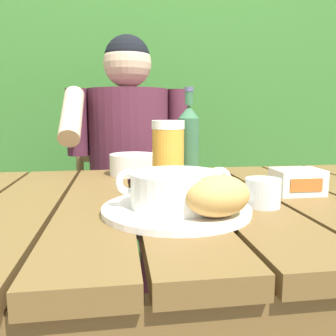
{
  "coord_description": "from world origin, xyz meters",
  "views": [
    {
      "loc": [
        -0.11,
        -0.77,
        0.96
      ],
      "look_at": [
        -0.0,
        -0.02,
        0.84
      ],
      "focal_mm": 37.84,
      "sensor_mm": 36.0,
      "label": 1
    }
  ],
  "objects_px": {
    "bread_roll": "(218,196)",
    "serving_plate": "(175,209)",
    "beer_glass": "(168,154)",
    "beer_bottle": "(189,142)",
    "butter_tub": "(297,182)",
    "table_knife": "(234,200)",
    "person_eating": "(129,168)",
    "water_glass_small": "(263,193)",
    "soup_bowl": "(175,189)",
    "chair_near_diner": "(129,216)",
    "diner_bowl": "(133,164)"
  },
  "relations": [
    {
      "from": "person_eating",
      "to": "beer_bottle",
      "type": "relative_size",
      "value": 4.94
    },
    {
      "from": "bread_roll",
      "to": "serving_plate",
      "type": "bearing_deg",
      "value": 130.6
    },
    {
      "from": "serving_plate",
      "to": "butter_tub",
      "type": "bearing_deg",
      "value": 19.91
    },
    {
      "from": "beer_glass",
      "to": "water_glass_small",
      "type": "bearing_deg",
      "value": -53.43
    },
    {
      "from": "bread_roll",
      "to": "butter_tub",
      "type": "height_order",
      "value": "bread_roll"
    },
    {
      "from": "serving_plate",
      "to": "beer_glass",
      "type": "xyz_separation_m",
      "value": [
        0.02,
        0.24,
        0.08
      ]
    },
    {
      "from": "serving_plate",
      "to": "butter_tub",
      "type": "relative_size",
      "value": 2.61
    },
    {
      "from": "soup_bowl",
      "to": "water_glass_small",
      "type": "relative_size",
      "value": 3.09
    },
    {
      "from": "soup_bowl",
      "to": "table_knife",
      "type": "distance_m",
      "value": 0.15
    },
    {
      "from": "chair_near_diner",
      "to": "soup_bowl",
      "type": "bearing_deg",
      "value": -86.4
    },
    {
      "from": "butter_tub",
      "to": "water_glass_small",
      "type": "bearing_deg",
      "value": -142.62
    },
    {
      "from": "person_eating",
      "to": "diner_bowl",
      "type": "relative_size",
      "value": 8.93
    },
    {
      "from": "beer_glass",
      "to": "water_glass_small",
      "type": "relative_size",
      "value": 2.35
    },
    {
      "from": "bread_roll",
      "to": "diner_bowl",
      "type": "relative_size",
      "value": 1.07
    },
    {
      "from": "bread_roll",
      "to": "butter_tub",
      "type": "relative_size",
      "value": 1.38
    },
    {
      "from": "bread_roll",
      "to": "beer_glass",
      "type": "height_order",
      "value": "beer_glass"
    },
    {
      "from": "beer_glass",
      "to": "serving_plate",
      "type": "bearing_deg",
      "value": -95.08
    },
    {
      "from": "chair_near_diner",
      "to": "beer_bottle",
      "type": "height_order",
      "value": "beer_bottle"
    },
    {
      "from": "bread_roll",
      "to": "beer_bottle",
      "type": "distance_m",
      "value": 0.37
    },
    {
      "from": "chair_near_diner",
      "to": "serving_plate",
      "type": "height_order",
      "value": "chair_near_diner"
    },
    {
      "from": "beer_bottle",
      "to": "butter_tub",
      "type": "xyz_separation_m",
      "value": [
        0.22,
        -0.18,
        -0.08
      ]
    },
    {
      "from": "person_eating",
      "to": "beer_bottle",
      "type": "bearing_deg",
      "value": -72.63
    },
    {
      "from": "person_eating",
      "to": "serving_plate",
      "type": "height_order",
      "value": "person_eating"
    },
    {
      "from": "water_glass_small",
      "to": "serving_plate",
      "type": "bearing_deg",
      "value": -174.94
    },
    {
      "from": "beer_bottle",
      "to": "water_glass_small",
      "type": "xyz_separation_m",
      "value": [
        0.1,
        -0.27,
        -0.08
      ]
    },
    {
      "from": "water_glass_small",
      "to": "diner_bowl",
      "type": "bearing_deg",
      "value": 120.9
    },
    {
      "from": "person_eating",
      "to": "water_glass_small",
      "type": "xyz_separation_m",
      "value": [
        0.25,
        -0.75,
        0.06
      ]
    },
    {
      "from": "table_knife",
      "to": "diner_bowl",
      "type": "bearing_deg",
      "value": 118.36
    },
    {
      "from": "serving_plate",
      "to": "beer_glass",
      "type": "relative_size",
      "value": 1.68
    },
    {
      "from": "beer_glass",
      "to": "person_eating",
      "type": "bearing_deg",
      "value": 99.01
    },
    {
      "from": "diner_bowl",
      "to": "chair_near_diner",
      "type": "bearing_deg",
      "value": 90.0
    },
    {
      "from": "soup_bowl",
      "to": "diner_bowl",
      "type": "distance_m",
      "value": 0.43
    },
    {
      "from": "bread_roll",
      "to": "beer_glass",
      "type": "bearing_deg",
      "value": 97.8
    },
    {
      "from": "soup_bowl",
      "to": "chair_near_diner",
      "type": "bearing_deg",
      "value": 93.6
    },
    {
      "from": "bread_roll",
      "to": "person_eating",
      "type": "bearing_deg",
      "value": 98.57
    },
    {
      "from": "serving_plate",
      "to": "beer_bottle",
      "type": "xyz_separation_m",
      "value": [
        0.08,
        0.29,
        0.1
      ]
    },
    {
      "from": "beer_glass",
      "to": "beer_bottle",
      "type": "height_order",
      "value": "beer_bottle"
    },
    {
      "from": "beer_bottle",
      "to": "diner_bowl",
      "type": "relative_size",
      "value": 1.81
    },
    {
      "from": "serving_plate",
      "to": "butter_tub",
      "type": "xyz_separation_m",
      "value": [
        0.31,
        0.11,
        0.02
      ]
    },
    {
      "from": "beer_bottle",
      "to": "butter_tub",
      "type": "distance_m",
      "value": 0.3
    },
    {
      "from": "water_glass_small",
      "to": "butter_tub",
      "type": "height_order",
      "value": "same"
    },
    {
      "from": "beer_glass",
      "to": "table_knife",
      "type": "xyz_separation_m",
      "value": [
        0.12,
        -0.18,
        -0.08
      ]
    },
    {
      "from": "table_knife",
      "to": "diner_bowl",
      "type": "height_order",
      "value": "diner_bowl"
    },
    {
      "from": "beer_glass",
      "to": "beer_bottle",
      "type": "xyz_separation_m",
      "value": [
        0.06,
        0.06,
        0.02
      ]
    },
    {
      "from": "beer_glass",
      "to": "water_glass_small",
      "type": "height_order",
      "value": "beer_glass"
    },
    {
      "from": "beer_glass",
      "to": "butter_tub",
      "type": "distance_m",
      "value": 0.32
    },
    {
      "from": "soup_bowl",
      "to": "beer_bottle",
      "type": "relative_size",
      "value": 0.87
    },
    {
      "from": "bread_roll",
      "to": "diner_bowl",
      "type": "distance_m",
      "value": 0.51
    },
    {
      "from": "chair_near_diner",
      "to": "bread_roll",
      "type": "height_order",
      "value": "chair_near_diner"
    },
    {
      "from": "bread_roll",
      "to": "beer_glass",
      "type": "xyz_separation_m",
      "value": [
        -0.04,
        0.31,
        0.04
      ]
    }
  ]
}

